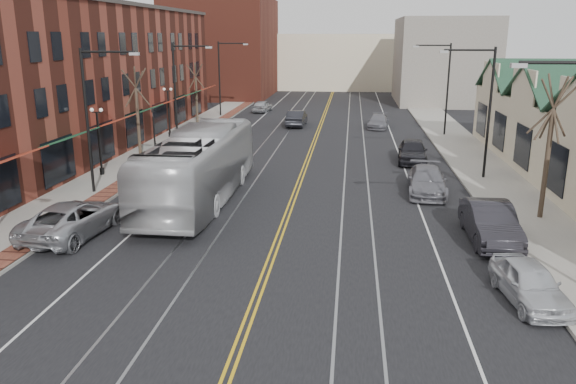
% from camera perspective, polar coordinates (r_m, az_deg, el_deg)
% --- Properties ---
extents(ground, '(160.00, 160.00, 0.00)m').
position_cam_1_polar(ground, '(16.49, -5.59, -16.74)').
color(ground, black).
rests_on(ground, ground).
extents(sidewalk_left, '(4.00, 120.00, 0.15)m').
position_cam_1_polar(sidewalk_left, '(37.84, -17.24, 1.59)').
color(sidewalk_left, gray).
rests_on(sidewalk_left, ground).
extents(sidewalk_right, '(4.00, 120.00, 0.15)m').
position_cam_1_polar(sidewalk_right, '(35.83, 20.65, 0.51)').
color(sidewalk_right, gray).
rests_on(sidewalk_right, ground).
extents(building_left, '(10.00, 50.00, 11.00)m').
position_cam_1_polar(building_left, '(46.33, -22.42, 10.40)').
color(building_left, maroon).
rests_on(building_left, ground).
extents(backdrop_left, '(14.00, 18.00, 14.00)m').
position_cam_1_polar(backdrop_left, '(85.76, -6.61, 14.35)').
color(backdrop_left, maroon).
rests_on(backdrop_left, ground).
extents(backdrop_mid, '(22.00, 14.00, 9.00)m').
position_cam_1_polar(backdrop_mid, '(98.73, 4.79, 13.10)').
color(backdrop_mid, beige).
rests_on(backdrop_mid, ground).
extents(backdrop_right, '(12.00, 16.00, 11.00)m').
position_cam_1_polar(backdrop_right, '(79.56, 15.46, 12.72)').
color(backdrop_right, slate).
rests_on(backdrop_right, ground).
extents(streetlight_l_1, '(3.33, 0.25, 8.00)m').
position_cam_1_polar(streetlight_l_1, '(33.01, -19.14, 8.21)').
color(streetlight_l_1, black).
rests_on(streetlight_l_1, sidewalk_left).
extents(streetlight_l_2, '(3.33, 0.25, 8.00)m').
position_cam_1_polar(streetlight_l_2, '(47.88, -10.93, 10.84)').
color(streetlight_l_2, black).
rests_on(streetlight_l_2, sidewalk_left).
extents(streetlight_l_3, '(3.33, 0.25, 8.00)m').
position_cam_1_polar(streetlight_l_3, '(63.30, -6.60, 12.13)').
color(streetlight_l_3, black).
rests_on(streetlight_l_3, sidewalk_left).
extents(streetlight_r_1, '(3.33, 0.25, 8.00)m').
position_cam_1_polar(streetlight_r_1, '(36.66, 19.20, 8.87)').
color(streetlight_r_1, black).
rests_on(streetlight_r_1, sidewalk_right).
extents(streetlight_r_2, '(3.33, 0.25, 8.00)m').
position_cam_1_polar(streetlight_r_2, '(52.34, 15.48, 10.95)').
color(streetlight_r_2, black).
rests_on(streetlight_r_2, sidewalk_right).
extents(lamppost_l_2, '(0.84, 0.28, 4.27)m').
position_cam_1_polar(lamppost_l_2, '(37.74, -18.62, 4.75)').
color(lamppost_l_2, black).
rests_on(lamppost_l_2, sidewalk_left).
extents(lamppost_l_3, '(0.84, 0.28, 4.27)m').
position_cam_1_polar(lamppost_l_3, '(50.60, -12.01, 7.81)').
color(lamppost_l_3, black).
rests_on(lamppost_l_3, sidewalk_left).
extents(tree_left_near, '(1.78, 1.37, 6.48)m').
position_cam_1_polar(tree_left_near, '(42.88, -15.06, 8.03)').
color(tree_left_near, '#382B21').
rests_on(tree_left_near, sidewalk_left).
extents(tree_left_far, '(1.66, 1.28, 6.02)m').
position_cam_1_polar(tree_left_far, '(58.00, -9.30, 9.98)').
color(tree_left_far, '#382B21').
rests_on(tree_left_far, sidewalk_left).
extents(tree_right_mid, '(1.90, 1.46, 6.93)m').
position_cam_1_polar(tree_right_mid, '(29.59, 24.98, 4.34)').
color(tree_right_mid, '#382B21').
rests_on(tree_right_mid, sidewalk_right).
extents(manhole_far, '(0.60, 0.60, 0.02)m').
position_cam_1_polar(manhole_far, '(27.30, -25.62, -4.44)').
color(manhole_far, '#592D19').
rests_on(manhole_far, sidewalk_left).
extents(traffic_signal, '(0.18, 0.15, 3.80)m').
position_cam_1_polar(traffic_signal, '(40.52, -13.45, 6.05)').
color(traffic_signal, black).
rests_on(traffic_signal, sidewalk_left).
extents(transit_bus, '(3.41, 14.01, 3.89)m').
position_cam_1_polar(transit_bus, '(30.74, -8.97, 2.55)').
color(transit_bus, '#BCBCBF').
rests_on(transit_bus, ground).
extents(parked_suv, '(3.22, 6.02, 1.61)m').
position_cam_1_polar(parked_suv, '(27.21, -20.99, -2.54)').
color(parked_suv, '#A4A5AB').
rests_on(parked_suv, ground).
extents(parked_car_a, '(2.14, 4.26, 1.39)m').
position_cam_1_polar(parked_car_a, '(20.97, 23.33, -8.48)').
color(parked_car_a, silver).
rests_on(parked_car_a, ground).
extents(parked_car_b, '(1.85, 5.23, 1.72)m').
position_cam_1_polar(parked_car_b, '(26.25, 19.85, -2.95)').
color(parked_car_b, '#242328').
rests_on(parked_car_b, ground).
extents(parked_car_c, '(2.46, 5.33, 1.51)m').
position_cam_1_polar(parked_car_c, '(33.12, 13.92, 1.11)').
color(parked_car_c, slate).
rests_on(parked_car_c, ground).
extents(parked_car_d, '(2.33, 5.05, 1.68)m').
position_cam_1_polar(parked_car_d, '(41.09, 12.53, 4.09)').
color(parked_car_d, black).
rests_on(parked_car_d, ground).
extents(distant_car_left, '(1.83, 4.84, 1.58)m').
position_cam_1_polar(distant_car_left, '(56.54, 0.88, 7.50)').
color(distant_car_left, black).
rests_on(distant_car_left, ground).
extents(distant_car_right, '(2.38, 4.73, 1.32)m').
position_cam_1_polar(distant_car_right, '(56.10, 9.16, 7.10)').
color(distant_car_right, slate).
rests_on(distant_car_right, ground).
extents(distant_car_far, '(2.16, 4.31, 1.41)m').
position_cam_1_polar(distant_car_far, '(67.24, -2.63, 8.72)').
color(distant_car_far, '#A5A7AC').
rests_on(distant_car_far, ground).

